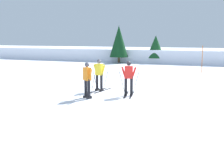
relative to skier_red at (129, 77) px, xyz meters
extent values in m
plane|color=silver|center=(-0.27, -0.15, -0.92)|extent=(120.00, 120.00, 0.00)
cube|color=silver|center=(-0.27, 20.77, -0.17)|extent=(80.00, 8.48, 1.49)
cube|color=black|center=(-0.16, 0.12, -0.91)|extent=(0.34, 1.59, 0.02)
cube|color=black|center=(0.12, 0.16, -0.91)|extent=(0.34, 1.59, 0.02)
cube|color=black|center=(-0.14, -0.03, -0.85)|extent=(0.16, 0.28, 0.10)
cube|color=black|center=(0.14, 0.01, -0.85)|extent=(0.16, 0.28, 0.10)
cylinder|color=black|center=(-0.14, -0.03, -0.37)|extent=(0.14, 0.14, 0.85)
cylinder|color=black|center=(0.14, 0.01, -0.37)|extent=(0.14, 0.14, 0.85)
cube|color=red|center=(0.00, -0.01, 0.25)|extent=(0.41, 0.30, 0.60)
cylinder|color=red|center=(-0.25, -0.03, 0.24)|extent=(0.27, 0.13, 0.55)
cylinder|color=red|center=(0.25, 0.05, 0.24)|extent=(0.27, 0.13, 0.55)
sphere|color=black|center=(0.00, -0.01, 0.68)|extent=(0.22, 0.22, 0.22)
cylinder|color=#38383D|center=(-0.34, 0.04, -0.32)|extent=(0.34, 0.08, 1.21)
cylinder|color=#38383D|center=(0.31, 0.14, -0.32)|extent=(0.34, 0.08, 1.21)
cube|color=black|center=(-1.91, 0.74, -0.91)|extent=(0.39, 1.59, 0.02)
cube|color=black|center=(-1.64, 0.68, -0.91)|extent=(0.39, 1.59, 0.02)
cube|color=black|center=(-1.94, 0.59, -0.85)|extent=(0.17, 0.28, 0.10)
cube|color=black|center=(-1.67, 0.54, -0.85)|extent=(0.17, 0.28, 0.10)
cylinder|color=black|center=(-1.94, 0.59, -0.37)|extent=(0.14, 0.14, 0.85)
cylinder|color=black|center=(-1.67, 0.54, -0.37)|extent=(0.14, 0.14, 0.85)
cube|color=yellow|center=(-1.80, 0.56, 0.25)|extent=(0.42, 0.31, 0.60)
cylinder|color=yellow|center=(-2.05, 0.63, 0.24)|extent=(0.27, 0.14, 0.55)
cylinder|color=yellow|center=(-1.56, 0.54, 0.24)|extent=(0.27, 0.14, 0.55)
sphere|color=#4C4C56|center=(-1.80, 0.56, 0.68)|extent=(0.22, 0.22, 0.22)
cylinder|color=#38383D|center=(-2.12, 0.73, -0.36)|extent=(0.33, 0.09, 1.12)
cylinder|color=#38383D|center=(-1.46, 0.60, -0.36)|extent=(0.33, 0.09, 1.12)
cube|color=silver|center=(-1.69, -1.03, -0.91)|extent=(0.96, 1.38, 0.02)
cube|color=silver|center=(-1.46, -1.18, -0.91)|extent=(0.96, 1.38, 0.02)
cube|color=black|center=(-1.77, -1.15, -0.85)|extent=(0.24, 0.28, 0.10)
cube|color=black|center=(-1.54, -1.31, -0.85)|extent=(0.24, 0.28, 0.10)
cylinder|color=black|center=(-1.77, -1.15, -0.37)|extent=(0.14, 0.14, 0.85)
cylinder|color=black|center=(-1.54, -1.31, -0.37)|extent=(0.14, 0.14, 0.85)
cube|color=orange|center=(-1.66, -1.23, 0.25)|extent=(0.45, 0.41, 0.60)
cylinder|color=orange|center=(-1.85, -1.08, 0.24)|extent=(0.26, 0.22, 0.55)
cylinder|color=orange|center=(-1.44, -1.35, 0.24)|extent=(0.26, 0.22, 0.55)
sphere|color=#4C4C56|center=(-1.66, -1.23, 0.68)|extent=(0.22, 0.22, 0.22)
cylinder|color=#38383D|center=(-1.85, -0.99, -0.34)|extent=(0.36, 0.25, 1.16)
cylinder|color=#38383D|center=(-1.36, -1.31, -0.34)|extent=(0.36, 0.25, 1.16)
cylinder|color=#C65614|center=(3.17, 10.28, 0.19)|extent=(0.05, 0.05, 2.22)
cylinder|color=#513823|center=(-5.89, 16.02, -0.57)|extent=(0.25, 0.25, 0.68)
cone|color=#0F3819|center=(-5.89, 16.02, 1.53)|extent=(2.08, 2.08, 3.52)
cylinder|color=#513823|center=(-1.96, 17.30, -0.62)|extent=(0.19, 0.19, 0.60)
cone|color=#14421E|center=(-1.96, 17.30, 0.94)|extent=(2.01, 2.01, 2.51)
camera|label=1|loc=(3.59, -12.25, 1.92)|focal=42.25mm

